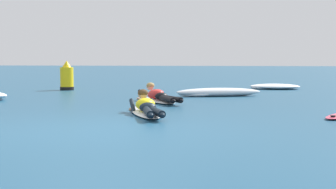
{
  "coord_description": "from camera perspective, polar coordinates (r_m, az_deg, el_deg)",
  "views": [
    {
      "loc": [
        2.22,
        -7.6,
        1.14
      ],
      "look_at": [
        0.44,
        4.18,
        0.27
      ],
      "focal_mm": 52.74,
      "sensor_mm": 36.0,
      "label": 1
    }
  ],
  "objects": [
    {
      "name": "whitewater_mid_right",
      "position": [
        15.03,
        5.88,
        0.25
      ],
      "size": [
        2.66,
        1.32,
        0.26
      ],
      "color": "white",
      "rests_on": "ground"
    },
    {
      "name": "surfer_far",
      "position": [
        12.97,
        -1.2,
        -0.27
      ],
      "size": [
        1.68,
        2.36,
        0.55
      ],
      "color": "white",
      "rests_on": "ground"
    },
    {
      "name": "surfer_near",
      "position": [
        10.05,
        -2.52,
        -1.58
      ],
      "size": [
        1.25,
        2.56,
        0.53
      ],
      "color": "white",
      "rests_on": "ground"
    },
    {
      "name": "channel_marker_buoy",
      "position": [
        18.29,
        -11.61,
        1.85
      ],
      "size": [
        0.5,
        0.5,
        1.07
      ],
      "color": "yellow",
      "rests_on": "ground"
    },
    {
      "name": "whitewater_mid_left",
      "position": [
        18.95,
        12.24,
        0.9
      ],
      "size": [
        1.89,
        1.19,
        0.2
      ],
      "color": "white",
      "rests_on": "ground"
    },
    {
      "name": "ground_plane",
      "position": [
        17.78,
        1.4,
        0.49
      ],
      "size": [
        120.0,
        120.0,
        0.0
      ],
      "primitive_type": "plane",
      "color": "navy"
    }
  ]
}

